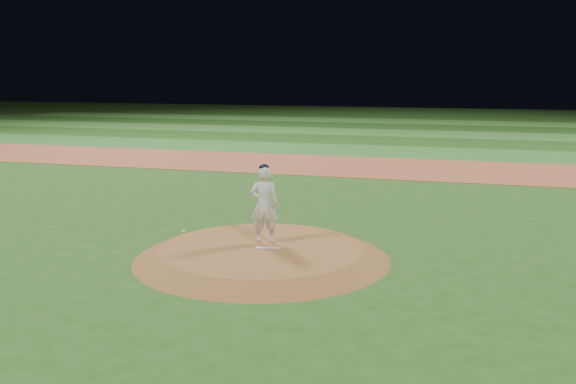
% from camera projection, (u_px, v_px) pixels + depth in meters
% --- Properties ---
extents(ground, '(120.00, 120.00, 0.00)m').
position_uv_depth(ground, '(262.00, 258.00, 13.84)').
color(ground, '#28561B').
rests_on(ground, ground).
extents(infield_dirt_band, '(70.00, 6.00, 0.02)m').
position_uv_depth(infield_dirt_band, '(368.00, 167.00, 27.04)').
color(infield_dirt_band, '#A55433').
rests_on(infield_dirt_band, ground).
extents(outfield_stripe_0, '(70.00, 5.00, 0.02)m').
position_uv_depth(outfield_stripe_0, '(385.00, 151.00, 32.23)').
color(outfield_stripe_0, '#32742A').
rests_on(outfield_stripe_0, ground).
extents(outfield_stripe_1, '(70.00, 5.00, 0.02)m').
position_uv_depth(outfield_stripe_1, '(397.00, 141.00, 36.95)').
color(outfield_stripe_1, '#254F19').
rests_on(outfield_stripe_1, ground).
extents(outfield_stripe_2, '(70.00, 5.00, 0.02)m').
position_uv_depth(outfield_stripe_2, '(406.00, 133.00, 41.66)').
color(outfield_stripe_2, '#38762B').
rests_on(outfield_stripe_2, ground).
extents(outfield_stripe_3, '(70.00, 5.00, 0.02)m').
position_uv_depth(outfield_stripe_3, '(414.00, 127.00, 46.38)').
color(outfield_stripe_3, '#1F4C18').
rests_on(outfield_stripe_3, ground).
extents(outfield_stripe_4, '(70.00, 5.00, 0.02)m').
position_uv_depth(outfield_stripe_4, '(420.00, 122.00, 51.10)').
color(outfield_stripe_4, '#3C7B2C').
rests_on(outfield_stripe_4, ground).
extents(outfield_stripe_5, '(70.00, 5.00, 0.02)m').
position_uv_depth(outfield_stripe_5, '(425.00, 118.00, 55.81)').
color(outfield_stripe_5, '#254C18').
rests_on(outfield_stripe_5, ground).
extents(pitchers_mound, '(5.50, 5.50, 0.25)m').
position_uv_depth(pitchers_mound, '(262.00, 253.00, 13.82)').
color(pitchers_mound, '#955C2E').
rests_on(pitchers_mound, ground).
extents(pitching_rubber, '(0.54, 0.26, 0.03)m').
position_uv_depth(pitching_rubber, '(268.00, 248.00, 13.68)').
color(pitching_rubber, beige).
rests_on(pitching_rubber, pitchers_mound).
extents(rosin_bag, '(0.10, 0.10, 0.06)m').
position_uv_depth(rosin_bag, '(183.00, 231.00, 15.08)').
color(rosin_bag, silver).
rests_on(rosin_bag, pitchers_mound).
extents(pitcher_on_mound, '(0.70, 0.54, 1.75)m').
position_uv_depth(pitcher_on_mound, '(264.00, 204.00, 14.05)').
color(pitcher_on_mound, white).
rests_on(pitcher_on_mound, pitchers_mound).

